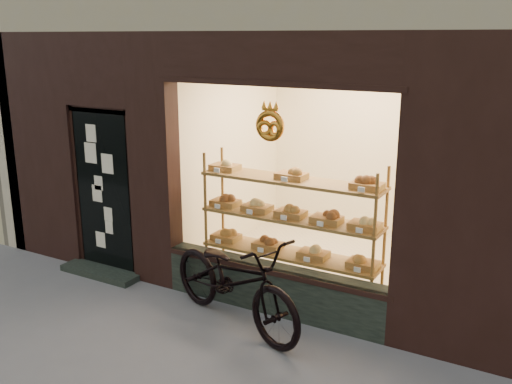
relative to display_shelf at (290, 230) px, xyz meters
The scene contains 2 objects.
display_shelf is the anchor object (origin of this frame).
bicycle 1.00m from the display_shelf, 102.94° to the right, with size 0.70×2.01×1.06m, color black.
Camera 1 is at (3.22, -3.16, 3.05)m, focal length 40.00 mm.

